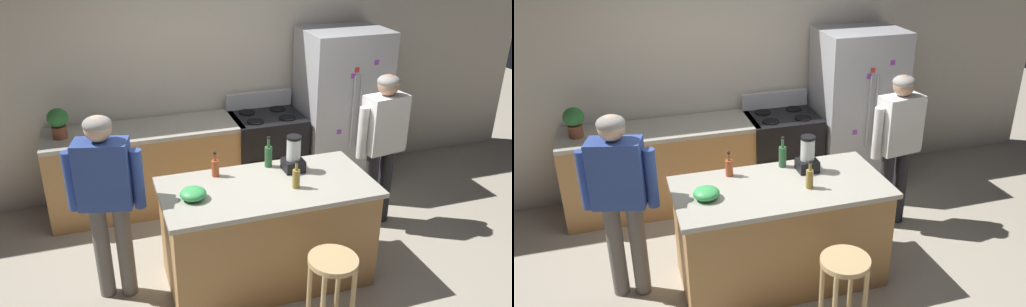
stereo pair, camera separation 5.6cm
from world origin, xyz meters
TOP-DOWN VIEW (x-y plane):
  - ground_plane at (0.00, 0.00)m, footprint 14.00×14.00m
  - back_wall at (0.00, 1.95)m, footprint 8.00×0.10m
  - kitchen_island at (0.00, 0.00)m, footprint 1.73×0.85m
  - back_counter_run at (-0.80, 1.55)m, footprint 2.00×0.64m
  - refrigerator at (1.39, 1.50)m, footprint 0.90×0.73m
  - stove_range at (0.52, 1.52)m, footprint 0.76×0.65m
  - person_by_island_left at (-1.24, 0.17)m, footprint 0.59×0.31m
  - person_by_sink_right at (1.35, 0.52)m, footprint 0.60×0.28m
  - bar_stool at (0.22, -0.79)m, footprint 0.36×0.36m
  - potted_plant at (-1.60, 1.55)m, footprint 0.20×0.20m
  - blender_appliance at (0.30, 0.19)m, footprint 0.17×0.17m
  - bottle_cooking_sauce at (-0.36, 0.29)m, footprint 0.06×0.06m
  - bottle_olive_oil at (0.12, 0.33)m, footprint 0.07×0.07m
  - bottle_vinegar at (0.20, -0.11)m, footprint 0.06×0.06m
  - mixing_bowl at (-0.61, -0.04)m, footprint 0.21×0.21m

SIDE VIEW (x-z plane):
  - ground_plane at x=0.00m, z-range 0.00..0.00m
  - back_counter_run at x=-0.80m, z-range 0.00..0.90m
  - kitchen_island at x=0.00m, z-range 0.00..0.90m
  - stove_range at x=0.52m, z-range -0.08..1.00m
  - bar_stool at x=0.22m, z-range 0.19..0.87m
  - refrigerator at x=1.39m, z-range 0.00..1.78m
  - person_by_sink_right at x=1.35m, z-range 0.16..1.72m
  - mixing_bowl at x=-0.61m, z-range 0.90..0.99m
  - person_by_island_left at x=-1.24m, z-range 0.17..1.75m
  - bottle_cooking_sauce at x=-0.36m, z-range 0.87..1.09m
  - bottle_vinegar at x=0.20m, z-range 0.87..1.11m
  - bottle_olive_oil at x=0.12m, z-range 0.87..1.14m
  - blender_appliance at x=0.30m, z-range 0.88..1.19m
  - potted_plant at x=-1.60m, z-range 0.93..1.23m
  - back_wall at x=0.00m, z-range 0.00..2.70m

